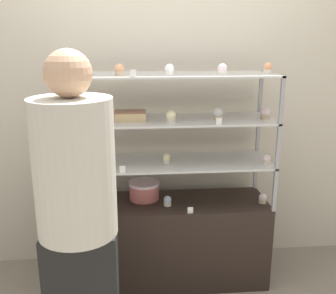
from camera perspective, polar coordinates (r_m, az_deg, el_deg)
name	(u,v)px	position (r m, az deg, el deg)	size (l,w,h in m)	color
ground_plane	(168,277)	(3.08, 0.00, -18.41)	(20.00, 20.00, 0.00)	gray
back_wall	(164,96)	(2.95, -0.61, 7.36)	(8.00, 0.05, 2.60)	beige
display_base	(168,241)	(2.92, 0.00, -13.44)	(1.40, 0.44, 0.61)	black
display_riser_lower	(168,164)	(2.69, 0.00, -2.50)	(1.40, 0.44, 0.30)	#99999E
display_riser_middle	(168,122)	(2.61, 0.00, 3.69)	(1.40, 0.44, 0.30)	#99999E
display_riser_upper	(168,77)	(2.56, 0.00, 10.18)	(1.40, 0.44, 0.30)	#99999E
layer_cake_centerpiece	(144,190)	(2.81, -3.48, -6.29)	(0.22, 0.22, 0.13)	#C66660
sheet_cake_frosted	(130,116)	(2.57, -5.51, 4.56)	(0.20, 0.13, 0.06)	#DBBC84
cupcake_0	(74,204)	(2.73, -13.43, -8.11)	(0.05, 0.05, 0.07)	#CCB28C
cupcake_1	(168,201)	(2.71, -0.07, -7.83)	(0.05, 0.05, 0.07)	beige
cupcake_2	(263,198)	(2.83, 13.57, -7.26)	(0.05, 0.05, 0.07)	#CCB28C
price_tag_0	(190,210)	(2.61, 3.26, -9.15)	(0.04, 0.00, 0.04)	white
cupcake_3	(71,165)	(2.58, -13.95, -2.57)	(0.05, 0.05, 0.07)	#CCB28C
cupcake_4	(167,159)	(2.64, -0.21, -1.69)	(0.05, 0.05, 0.07)	beige
cupcake_5	(266,160)	(2.69, 14.09, -1.80)	(0.05, 0.05, 0.07)	beige
price_tag_1	(123,169)	(2.48, -6.62, -3.23)	(0.04, 0.00, 0.04)	white
cupcake_6	(69,119)	(2.51, -14.15, 4.00)	(0.06, 0.06, 0.08)	beige
cupcake_7	(171,117)	(2.50, 0.43, 4.43)	(0.06, 0.06, 0.08)	beige
cupcake_8	(218,114)	(2.61, 7.25, 4.78)	(0.06, 0.06, 0.08)	#CCB28C
cupcake_9	(265,113)	(2.70, 13.95, 4.78)	(0.06, 0.06, 0.08)	#CCB28C
price_tag_2	(219,121)	(2.45, 7.40, 3.73)	(0.04, 0.00, 0.04)	white
cupcake_10	(65,70)	(2.51, -14.69, 10.74)	(0.06, 0.06, 0.07)	#CCB28C
cupcake_11	(119,70)	(2.47, -7.09, 11.05)	(0.06, 0.06, 0.07)	#CCB28C
cupcake_12	(169,70)	(2.45, 0.21, 11.13)	(0.06, 0.06, 0.07)	white
cupcake_13	(222,70)	(2.49, 7.88, 11.07)	(0.06, 0.06, 0.07)	beige
cupcake_14	(268,68)	(2.66, 14.30, 11.01)	(0.06, 0.06, 0.07)	beige
price_tag_3	(133,73)	(2.35, -5.10, 10.60)	(0.04, 0.00, 0.04)	white
customer_figure	(77,211)	(2.02, -13.02, -9.02)	(0.39, 0.39, 1.68)	black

